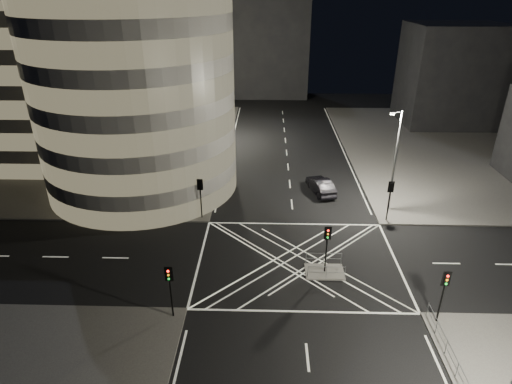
{
  "coord_description": "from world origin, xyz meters",
  "views": [
    {
      "loc": [
        -2.57,
        -28.95,
        20.28
      ],
      "look_at": [
        -3.59,
        6.61,
        3.0
      ],
      "focal_mm": 30.0,
      "sensor_mm": 36.0,
      "label": 1
    }
  ],
  "objects_px": {
    "central_island": "(324,272)",
    "street_lamp_right_far": "(395,158)",
    "traffic_signal_fr": "(390,194)",
    "traffic_signal_nr": "(444,287)",
    "street_lamp_left_near": "(200,146)",
    "street_lamp_left_far": "(219,102)",
    "traffic_signal_island": "(327,241)",
    "traffic_signal_fl": "(200,191)",
    "sedan": "(321,186)",
    "traffic_signal_nl": "(170,283)"
  },
  "relations": [
    {
      "from": "traffic_signal_island",
      "to": "central_island",
      "type": "bearing_deg",
      "value": 0.0
    },
    {
      "from": "traffic_signal_fr",
      "to": "street_lamp_right_far",
      "type": "relative_size",
      "value": 0.4
    },
    {
      "from": "traffic_signal_fr",
      "to": "street_lamp_left_near",
      "type": "height_order",
      "value": "street_lamp_left_near"
    },
    {
      "from": "central_island",
      "to": "street_lamp_left_near",
      "type": "bearing_deg",
      "value": 130.27
    },
    {
      "from": "traffic_signal_fr",
      "to": "street_lamp_left_far",
      "type": "relative_size",
      "value": 0.4
    },
    {
      "from": "traffic_signal_fr",
      "to": "traffic_signal_fl",
      "type": "bearing_deg",
      "value": 180.0
    },
    {
      "from": "traffic_signal_nr",
      "to": "traffic_signal_island",
      "type": "height_order",
      "value": "same"
    },
    {
      "from": "traffic_signal_nl",
      "to": "street_lamp_left_near",
      "type": "bearing_deg",
      "value": 91.94
    },
    {
      "from": "traffic_signal_fl",
      "to": "street_lamp_right_far",
      "type": "xyz_separation_m",
      "value": [
        18.24,
        2.2,
        2.63
      ]
    },
    {
      "from": "street_lamp_left_near",
      "to": "sedan",
      "type": "xyz_separation_m",
      "value": [
        12.64,
        0.87,
        -4.71
      ]
    },
    {
      "from": "sedan",
      "to": "street_lamp_right_far",
      "type": "bearing_deg",
      "value": 133.28
    },
    {
      "from": "traffic_signal_nl",
      "to": "traffic_signal_nr",
      "type": "relative_size",
      "value": 1.0
    },
    {
      "from": "traffic_signal_fr",
      "to": "street_lamp_left_near",
      "type": "relative_size",
      "value": 0.4
    },
    {
      "from": "traffic_signal_fr",
      "to": "central_island",
      "type": "bearing_deg",
      "value": -129.33
    },
    {
      "from": "central_island",
      "to": "street_lamp_right_far",
      "type": "xyz_separation_m",
      "value": [
        7.44,
        10.5,
        5.47
      ]
    },
    {
      "from": "traffic_signal_fr",
      "to": "traffic_signal_nr",
      "type": "xyz_separation_m",
      "value": [
        0.0,
        -13.6,
        0.0
      ]
    },
    {
      "from": "traffic_signal_fr",
      "to": "traffic_signal_island",
      "type": "bearing_deg",
      "value": -129.33
    },
    {
      "from": "central_island",
      "to": "street_lamp_right_far",
      "type": "relative_size",
      "value": 0.3
    },
    {
      "from": "traffic_signal_island",
      "to": "street_lamp_left_far",
      "type": "xyz_separation_m",
      "value": [
        -11.44,
        31.5,
        2.63
      ]
    },
    {
      "from": "central_island",
      "to": "traffic_signal_island",
      "type": "relative_size",
      "value": 0.75
    },
    {
      "from": "street_lamp_left_near",
      "to": "street_lamp_left_far",
      "type": "xyz_separation_m",
      "value": [
        0.0,
        18.0,
        0.0
      ]
    },
    {
      "from": "traffic_signal_fr",
      "to": "street_lamp_left_far",
      "type": "distance_m",
      "value": 29.63
    },
    {
      "from": "traffic_signal_fl",
      "to": "street_lamp_right_far",
      "type": "relative_size",
      "value": 0.4
    },
    {
      "from": "traffic_signal_nl",
      "to": "street_lamp_right_far",
      "type": "bearing_deg",
      "value": 40.91
    },
    {
      "from": "street_lamp_right_far",
      "to": "traffic_signal_nl",
      "type": "bearing_deg",
      "value": -139.09
    },
    {
      "from": "traffic_signal_nl",
      "to": "street_lamp_left_far",
      "type": "relative_size",
      "value": 0.4
    },
    {
      "from": "central_island",
      "to": "traffic_signal_nr",
      "type": "xyz_separation_m",
      "value": [
        6.8,
        -5.3,
        2.84
      ]
    },
    {
      "from": "street_lamp_left_far",
      "to": "sedan",
      "type": "height_order",
      "value": "street_lamp_left_far"
    },
    {
      "from": "traffic_signal_nr",
      "to": "traffic_signal_island",
      "type": "bearing_deg",
      "value": 142.07
    },
    {
      "from": "street_lamp_left_far",
      "to": "sedan",
      "type": "xyz_separation_m",
      "value": [
        12.64,
        -17.13,
        -4.71
      ]
    },
    {
      "from": "traffic_signal_nr",
      "to": "street_lamp_right_far",
      "type": "height_order",
      "value": "street_lamp_right_far"
    },
    {
      "from": "traffic_signal_fl",
      "to": "traffic_signal_fr",
      "type": "distance_m",
      "value": 17.6
    },
    {
      "from": "street_lamp_left_near",
      "to": "traffic_signal_fr",
      "type": "bearing_deg",
      "value": -15.92
    },
    {
      "from": "street_lamp_right_far",
      "to": "traffic_signal_island",
      "type": "bearing_deg",
      "value": -125.3
    },
    {
      "from": "traffic_signal_nl",
      "to": "traffic_signal_fr",
      "type": "bearing_deg",
      "value": 37.69
    },
    {
      "from": "street_lamp_left_near",
      "to": "street_lamp_right_far",
      "type": "bearing_deg",
      "value": -9.03
    },
    {
      "from": "traffic_signal_fl",
      "to": "traffic_signal_nr",
      "type": "distance_m",
      "value": 22.24
    },
    {
      "from": "traffic_signal_nr",
      "to": "street_lamp_left_far",
      "type": "xyz_separation_m",
      "value": [
        -18.24,
        36.8,
        2.63
      ]
    },
    {
      "from": "sedan",
      "to": "traffic_signal_nl",
      "type": "bearing_deg",
      "value": 43.77
    },
    {
      "from": "traffic_signal_nl",
      "to": "street_lamp_left_far",
      "type": "distance_m",
      "value": 36.9
    },
    {
      "from": "traffic_signal_fr",
      "to": "traffic_signal_nr",
      "type": "relative_size",
      "value": 1.0
    },
    {
      "from": "central_island",
      "to": "traffic_signal_nr",
      "type": "height_order",
      "value": "traffic_signal_nr"
    },
    {
      "from": "sedan",
      "to": "traffic_signal_fl",
      "type": "bearing_deg",
      "value": 12.01
    },
    {
      "from": "traffic_signal_nr",
      "to": "traffic_signal_island",
      "type": "distance_m",
      "value": 8.62
    },
    {
      "from": "traffic_signal_fl",
      "to": "sedan",
      "type": "xyz_separation_m",
      "value": [
        12.01,
        6.07,
        -2.09
      ]
    },
    {
      "from": "street_lamp_right_far",
      "to": "sedan",
      "type": "bearing_deg",
      "value": 148.12
    },
    {
      "from": "traffic_signal_island",
      "to": "street_lamp_left_far",
      "type": "bearing_deg",
      "value": 109.95
    },
    {
      "from": "traffic_signal_nr",
      "to": "street_lamp_left_near",
      "type": "relative_size",
      "value": 0.4
    },
    {
      "from": "street_lamp_left_near",
      "to": "traffic_signal_nr",
      "type": "bearing_deg",
      "value": -45.87
    },
    {
      "from": "traffic_signal_fl",
      "to": "street_lamp_right_far",
      "type": "height_order",
      "value": "street_lamp_right_far"
    }
  ]
}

